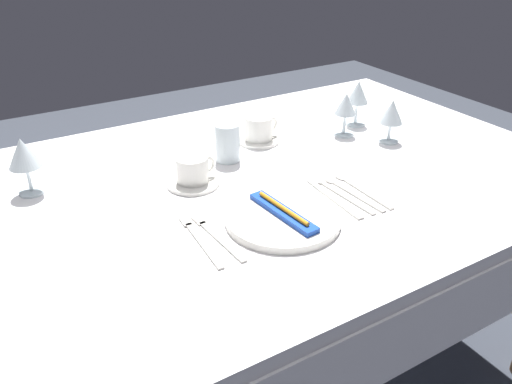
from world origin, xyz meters
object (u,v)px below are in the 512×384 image
object	(u,v)px
coffee_cup_left	(259,128)
wine_glass_centre	(23,155)
fork_outer	(216,235)
coffee_cup_right	(193,169)
dinner_plate	(283,218)
wine_glass_far	(346,106)
fork_inner	(199,239)
spoon_soup	(335,191)
dinner_knife	(335,199)
spoon_tea	(356,186)
drink_tumbler	(228,142)
wine_glass_left	(391,113)
toothbrush_package	(283,212)
wine_glass_right	(358,95)
spoon_dessert	(347,189)

from	to	relation	value
coffee_cup_left	wine_glass_centre	xyz separation A→B (m)	(-0.66, 0.01, 0.06)
fork_outer	coffee_cup_right	size ratio (longest dim) A/B	2.00
dinner_plate	wine_glass_far	xyz separation A→B (m)	(0.45, 0.33, 0.08)
coffee_cup_left	coffee_cup_right	xyz separation A→B (m)	(-0.29, -0.15, -0.00)
fork_outer	fork_inner	xyz separation A→B (m)	(-0.04, 0.01, 0.00)
spoon_soup	dinner_knife	bearing A→B (deg)	-129.27
fork_inner	spoon_tea	world-z (taller)	spoon_tea
wine_glass_centre	wine_glass_far	xyz separation A→B (m)	(0.92, -0.10, -0.01)
coffee_cup_left	drink_tumbler	xyz separation A→B (m)	(-0.14, -0.07, 0.01)
dinner_plate	wine_glass_left	world-z (taller)	wine_glass_left
toothbrush_package	fork_outer	xyz separation A→B (m)	(-0.16, 0.02, -0.02)
dinner_plate	coffee_cup_left	xyz separation A→B (m)	(0.19, 0.42, 0.04)
coffee_cup_left	drink_tumbler	distance (m)	0.16
spoon_soup	spoon_tea	world-z (taller)	same
fork_outer	spoon_tea	distance (m)	0.41
coffee_cup_right	wine_glass_centre	xyz separation A→B (m)	(-0.37, 0.16, 0.06)
wine_glass_left	wine_glass_far	bearing A→B (deg)	126.98
toothbrush_package	coffee_cup_right	size ratio (longest dim) A/B	2.00
dinner_plate	wine_glass_right	size ratio (longest dim) A/B	1.80
wine_glass_right	spoon_tea	bearing A→B (deg)	-130.07
coffee_cup_left	coffee_cup_right	world-z (taller)	coffee_cup_left
fork_outer	spoon_soup	distance (m)	0.35
dinner_knife	drink_tumbler	size ratio (longest dim) A/B	2.01
toothbrush_package	dinner_knife	world-z (taller)	toothbrush_package
spoon_tea	wine_glass_right	distance (m)	0.46
dinner_knife	wine_glass_right	world-z (taller)	wine_glass_right
toothbrush_package	spoon_dessert	xyz separation A→B (m)	(0.22, 0.04, -0.02)
toothbrush_package	coffee_cup_right	world-z (taller)	coffee_cup_right
spoon_soup	drink_tumbler	xyz separation A→B (m)	(-0.15, 0.30, 0.05)
coffee_cup_right	wine_glass_far	distance (m)	0.55
wine_glass_left	spoon_dessert	bearing A→B (deg)	-149.51
toothbrush_package	spoon_soup	size ratio (longest dim) A/B	0.95
wine_glass_right	toothbrush_package	bearing A→B (deg)	-144.62
wine_glass_centre	coffee_cup_left	bearing A→B (deg)	-1.05
wine_glass_far	coffee_cup_right	bearing A→B (deg)	-173.43
dinner_knife	wine_glass_far	distance (m)	0.44
coffee_cup_left	dinner_knife	bearing A→B (deg)	-93.94
coffee_cup_left	coffee_cup_right	distance (m)	0.33
toothbrush_package	coffee_cup_left	xyz separation A→B (m)	(0.19, 0.42, 0.02)
wine_glass_centre	drink_tumbler	size ratio (longest dim) A/B	1.37
dinner_knife	spoon_dessert	size ratio (longest dim) A/B	1.03
spoon_soup	drink_tumbler	distance (m)	0.34
spoon_soup	spoon_tea	size ratio (longest dim) A/B	1.04
coffee_cup_left	spoon_soup	bearing A→B (deg)	-89.90
spoon_soup	coffee_cup_right	world-z (taller)	coffee_cup_right
fork_outer	wine_glass_centre	world-z (taller)	wine_glass_centre
toothbrush_package	wine_glass_left	size ratio (longest dim) A/B	1.60
wine_glass_left	wine_glass_right	distance (m)	0.16
fork_outer	spoon_dessert	size ratio (longest dim) A/B	1.00
dinner_plate	spoon_soup	size ratio (longest dim) A/B	1.19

